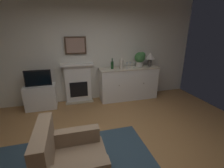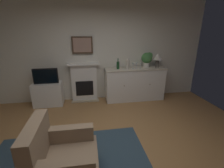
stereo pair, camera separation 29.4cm
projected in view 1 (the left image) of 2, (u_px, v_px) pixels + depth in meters
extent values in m
cube|color=#9E7042|center=(119.00, 153.00, 2.72)|extent=(6.00, 4.75, 0.10)
cube|color=silver|center=(93.00, 48.00, 4.37)|extent=(6.00, 0.06, 2.99)
cube|color=white|center=(78.00, 84.00, 4.45)|extent=(0.70, 0.18, 1.05)
cube|color=tan|center=(80.00, 102.00, 4.52)|extent=(0.77, 0.20, 0.03)
cube|color=black|center=(79.00, 89.00, 4.40)|extent=(0.48, 0.02, 0.42)
cube|color=white|center=(77.00, 65.00, 4.24)|extent=(0.87, 0.27, 0.05)
cube|color=#473323|center=(75.00, 45.00, 4.15)|extent=(0.55, 0.03, 0.45)
cube|color=#9E7A6B|center=(76.00, 45.00, 4.13)|extent=(0.47, 0.01, 0.37)
cube|color=white|center=(129.00, 84.00, 4.66)|extent=(1.67, 0.45, 0.91)
cube|color=beige|center=(129.00, 68.00, 4.51)|extent=(1.70, 0.48, 0.03)
sphere|color=brown|center=(119.00, 86.00, 4.33)|extent=(0.02, 0.02, 0.02)
sphere|color=brown|center=(144.00, 83.00, 4.52)|extent=(0.02, 0.02, 0.02)
cylinder|color=#4C4742|center=(150.00, 63.00, 4.63)|extent=(0.10, 0.10, 0.22)
cone|color=silver|center=(150.00, 56.00, 4.57)|extent=(0.26, 0.26, 0.18)
cylinder|color=#193F1E|center=(112.00, 65.00, 4.35)|extent=(0.08, 0.08, 0.20)
cylinder|color=#193F1E|center=(112.00, 60.00, 4.30)|extent=(0.03, 0.03, 0.09)
cylinder|color=silver|center=(127.00, 68.00, 4.45)|extent=(0.06, 0.06, 0.00)
cylinder|color=silver|center=(127.00, 66.00, 4.44)|extent=(0.01, 0.01, 0.09)
cone|color=silver|center=(127.00, 64.00, 4.41)|extent=(0.07, 0.07, 0.07)
cylinder|color=silver|center=(130.00, 68.00, 4.51)|extent=(0.06, 0.06, 0.00)
cylinder|color=silver|center=(130.00, 66.00, 4.49)|extent=(0.01, 0.01, 0.09)
cone|color=silver|center=(130.00, 63.00, 4.47)|extent=(0.07, 0.07, 0.07)
cylinder|color=silver|center=(134.00, 68.00, 4.53)|extent=(0.06, 0.06, 0.00)
cylinder|color=silver|center=(134.00, 66.00, 4.51)|extent=(0.01, 0.01, 0.09)
cone|color=silver|center=(134.00, 63.00, 4.48)|extent=(0.07, 0.07, 0.07)
cylinder|color=beige|center=(121.00, 64.00, 4.36)|extent=(0.11, 0.11, 0.24)
sphere|color=beige|center=(122.00, 60.00, 4.32)|extent=(0.08, 0.08, 0.08)
cube|color=white|center=(41.00, 97.00, 4.11)|extent=(0.75, 0.42, 0.62)
cube|color=black|center=(38.00, 78.00, 3.93)|extent=(0.62, 0.06, 0.40)
cube|color=black|center=(38.00, 78.00, 3.90)|extent=(0.57, 0.01, 0.35)
cylinder|color=beige|center=(139.00, 64.00, 4.62)|extent=(0.18, 0.18, 0.14)
sphere|color=#3D753D|center=(140.00, 57.00, 4.55)|extent=(0.30, 0.30, 0.30)
sphere|color=#3D753D|center=(142.00, 55.00, 4.52)|extent=(0.18, 0.18, 0.18)
cube|color=#8C7259|center=(44.00, 148.00, 1.81)|extent=(0.17, 0.76, 0.50)
cube|color=#8C7259|center=(74.00, 136.00, 2.23)|extent=(0.72, 0.15, 0.22)
cylinder|color=#473323|center=(99.00, 159.00, 2.46)|extent=(0.05, 0.05, 0.10)
cylinder|color=#473323|center=(52.00, 168.00, 2.30)|extent=(0.05, 0.05, 0.10)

